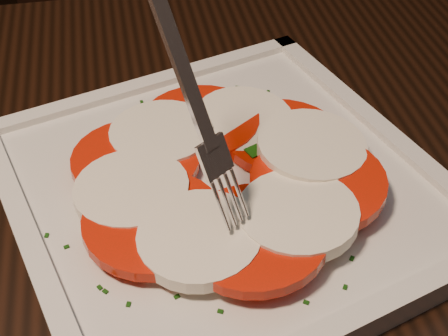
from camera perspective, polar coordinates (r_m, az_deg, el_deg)
chair at (r=1.15m, az=-7.74°, el=13.82°), size 0.48×0.48×0.93m
plate at (r=0.45m, az=0.00°, el=-2.10°), size 0.38×0.38×0.01m
caprese_salad at (r=0.44m, az=-0.00°, el=-0.39°), size 0.23×0.25×0.03m
fork at (r=0.36m, az=-4.59°, el=8.54°), size 0.08×0.09×0.17m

